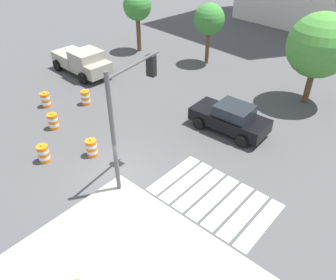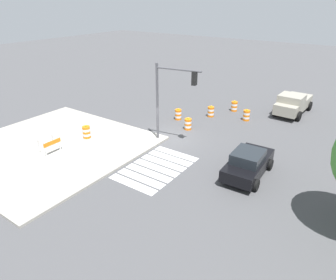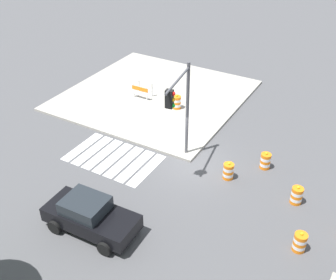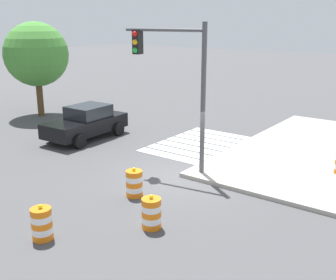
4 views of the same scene
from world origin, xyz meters
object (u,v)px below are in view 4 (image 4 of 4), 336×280
object	(u,v)px
sports_car	(86,122)
traffic_barrel_crosswalk_end	(134,183)
traffic_barrel_median_near	(42,224)
traffic_barrel_median_far	(151,213)
traffic_light_pole	(175,71)
street_tree_streetside_near	(36,54)

from	to	relation	value
sports_car	traffic_barrel_crosswalk_end	xyz separation A→B (m)	(-3.92, -6.52, -0.36)
traffic_barrel_crosswalk_end	traffic_barrel_median_near	bearing A→B (deg)	177.93
traffic_barrel_crosswalk_end	traffic_barrel_median_far	distance (m)	2.31
sports_car	traffic_light_pole	size ratio (longest dim) A/B	0.79
traffic_barrel_crosswalk_end	traffic_barrel_median_far	world-z (taller)	same
traffic_barrel_median_near	traffic_barrel_median_far	bearing A→B (deg)	-41.41
traffic_barrel_median_far	traffic_light_pole	distance (m)	5.81
sports_car	traffic_light_pole	world-z (taller)	traffic_light_pole
traffic_barrel_crosswalk_end	traffic_barrel_median_near	xyz separation A→B (m)	(-3.64, 0.13, 0.00)
sports_car	traffic_barrel_median_near	xyz separation A→B (m)	(-7.55, -6.38, -0.36)
traffic_light_pole	traffic_barrel_median_near	bearing A→B (deg)	-178.38
traffic_barrel_median_near	traffic_light_pole	distance (m)	7.26
traffic_barrel_median_near	sports_car	bearing A→B (deg)	40.21
traffic_barrel_crosswalk_end	traffic_barrel_median_near	size ratio (longest dim) A/B	1.00
traffic_barrel_median_far	street_tree_streetside_near	bearing A→B (deg)	63.59
traffic_barrel_median_near	traffic_light_pole	world-z (taller)	traffic_light_pole
sports_car	traffic_barrel_crosswalk_end	distance (m)	7.61
sports_car	street_tree_streetside_near	xyz separation A→B (m)	(1.84, 6.04, 2.87)
traffic_barrel_crosswalk_end	traffic_barrel_median_far	size ratio (longest dim) A/B	1.00
traffic_barrel_median_far	street_tree_streetside_near	distance (m)	16.40
traffic_barrel_crosswalk_end	street_tree_streetside_near	size ratio (longest dim) A/B	0.18
traffic_light_pole	street_tree_streetside_near	world-z (taller)	traffic_light_pole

